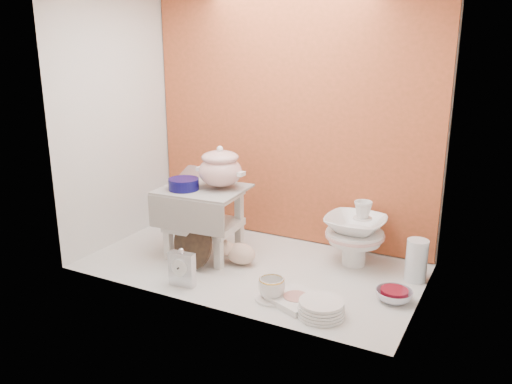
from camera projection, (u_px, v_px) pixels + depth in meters
ground at (251, 266)px, 2.87m from camera, size 1.80×1.80×0.00m
niche_shell at (267, 92)px, 2.77m from camera, size 1.86×1.03×1.53m
step_stool at (204, 222)px, 2.96m from camera, size 0.48×0.42×0.40m
soup_tureen at (220, 167)px, 2.88m from camera, size 0.32×0.32×0.24m
cobalt_bowl at (184, 184)px, 2.87m from camera, size 0.20×0.20×0.06m
floral_platter at (190, 195)px, 3.48m from camera, size 0.42×0.22×0.40m
blue_white_vase at (198, 212)px, 3.39m from camera, size 0.28×0.28×0.24m
lacquer_tray at (192, 243)px, 2.82m from camera, size 0.29×0.15×0.28m
mantel_clock at (182, 267)px, 2.61m from camera, size 0.14×0.06×0.20m
plush_pig at (241, 253)px, 2.87m from camera, size 0.22×0.15×0.13m
teacup_saucer at (271, 298)px, 2.50m from camera, size 0.17×0.17×0.01m
gold_rim_teacup at (272, 288)px, 2.48m from camera, size 0.13×0.13×0.10m
lattice_dish at (296, 299)px, 2.47m from camera, size 0.28×0.28×0.03m
dinner_plate_stack at (321, 308)px, 2.34m from camera, size 0.23×0.23×0.07m
crystal_bowl at (394, 296)px, 2.48m from camera, size 0.21×0.21×0.05m
clear_glass_vase at (416, 260)px, 2.67m from camera, size 0.14×0.14×0.22m
porcelain_tower at (355, 232)px, 2.84m from camera, size 0.34×0.34×0.37m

